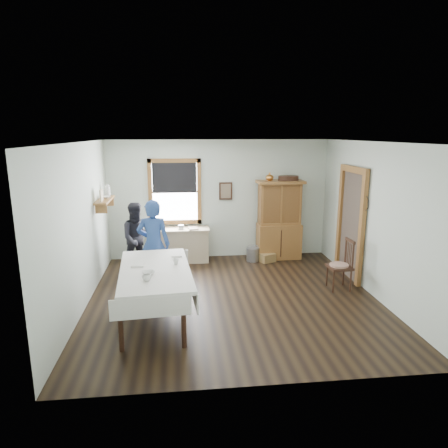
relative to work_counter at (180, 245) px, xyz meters
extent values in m
cube|color=black|center=(0.93, -2.21, -0.38)|extent=(5.00, 5.00, 0.01)
cube|color=silver|center=(0.93, -2.21, 2.31)|extent=(5.00, 5.00, 0.01)
cube|color=beige|center=(0.93, 0.29, 0.97)|extent=(5.00, 0.01, 2.70)
cube|color=beige|center=(0.93, -4.71, 0.97)|extent=(5.00, 0.01, 2.70)
cube|color=beige|center=(-1.57, -2.21, 0.97)|extent=(0.01, 5.00, 2.70)
cube|color=beige|center=(3.43, -2.21, 0.97)|extent=(0.01, 5.00, 2.70)
cube|color=white|center=(-0.07, 0.28, 1.17)|extent=(1.00, 0.02, 1.30)
cube|color=olive|center=(-0.07, 0.25, 1.86)|extent=(1.18, 0.06, 0.09)
cube|color=olive|center=(-0.07, 0.25, 0.47)|extent=(1.18, 0.06, 0.09)
cube|color=olive|center=(-0.62, 0.25, 1.17)|extent=(0.09, 0.06, 1.48)
cube|color=olive|center=(0.47, 0.25, 1.17)|extent=(0.09, 0.06, 1.48)
cube|color=black|center=(-0.07, 0.23, 1.49)|extent=(0.98, 0.03, 0.66)
cube|color=#4D4137|center=(3.40, -1.36, 0.67)|extent=(0.03, 0.90, 2.10)
cube|color=olive|center=(3.37, -1.87, 0.67)|extent=(0.08, 0.12, 2.10)
cube|color=olive|center=(3.37, -0.85, 0.67)|extent=(0.08, 0.12, 2.10)
cube|color=olive|center=(3.37, -1.36, 1.78)|extent=(0.08, 1.14, 0.12)
cube|color=olive|center=(-1.44, -0.71, 1.17)|extent=(0.24, 1.00, 0.04)
cube|color=olive|center=(-1.44, -1.11, 1.07)|extent=(0.22, 0.03, 0.18)
cube|color=olive|center=(-1.44, -0.31, 1.07)|extent=(0.22, 0.03, 0.18)
cube|color=tan|center=(-1.44, -1.01, 1.30)|extent=(0.03, 0.22, 0.24)
cylinder|color=silver|center=(-1.44, -0.36, 1.30)|extent=(0.12, 0.12, 0.22)
cube|color=#382013|center=(1.08, 0.25, 1.17)|extent=(0.30, 0.04, 0.40)
torus|color=black|center=(3.38, -1.91, 1.34)|extent=(0.01, 0.27, 0.27)
cube|color=tan|center=(0.00, 0.00, 0.00)|extent=(1.34, 0.52, 0.76)
cube|color=olive|center=(2.28, 0.00, 0.52)|extent=(1.06, 0.52, 1.80)
cube|color=silver|center=(-0.37, -2.86, 0.03)|extent=(1.25, 2.15, 0.83)
cube|color=#382013|center=(2.93, -1.99, 0.10)|extent=(0.46, 0.46, 0.95)
cube|color=#929399|center=(1.64, -0.17, -0.23)|extent=(0.34, 0.34, 0.30)
cube|color=olive|center=(1.97, -0.26, -0.29)|extent=(0.39, 0.34, 0.19)
imported|color=navy|center=(-0.47, -1.53, 0.39)|extent=(0.61, 0.45, 1.55)
imported|color=black|center=(-0.84, -0.65, 0.30)|extent=(0.78, 0.68, 1.37)
imported|color=silver|center=(-0.45, -3.36, 0.49)|extent=(0.16, 0.16, 0.09)
imported|color=silver|center=(-0.05, -2.69, 0.49)|extent=(0.13, 0.13, 0.09)
imported|color=silver|center=(-0.45, -3.11, 0.47)|extent=(0.25, 0.25, 0.05)
imported|color=#75634E|center=(0.20, -0.09, 0.39)|extent=(0.20, 0.25, 0.02)
imported|color=silver|center=(-0.48, -0.02, 0.41)|extent=(0.24, 0.24, 0.06)
imported|color=silver|center=(-1.44, -0.66, 1.22)|extent=(0.22, 0.22, 0.05)
camera|label=1|loc=(0.04, -8.70, 2.47)|focal=32.00mm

